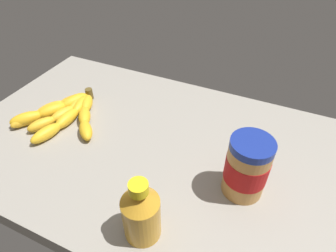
% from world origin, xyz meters
% --- Properties ---
extents(ground_plane, '(0.94, 0.57, 0.04)m').
position_xyz_m(ground_plane, '(0.00, 0.00, -0.02)').
color(ground_plane, gray).
extents(banana_bunch, '(0.24, 0.23, 0.03)m').
position_xyz_m(banana_bunch, '(-0.26, -0.01, 0.02)').
color(banana_bunch, gold).
rests_on(banana_bunch, ground_plane).
extents(peanut_butter_jar, '(0.08, 0.08, 0.13)m').
position_xyz_m(peanut_butter_jar, '(0.23, -0.04, 0.06)').
color(peanut_butter_jar, '#BF8442').
rests_on(peanut_butter_jar, ground_plane).
extents(honey_bottle, '(0.07, 0.07, 0.13)m').
position_xyz_m(honey_bottle, '(0.09, -0.20, 0.06)').
color(honey_bottle, gold).
rests_on(honey_bottle, ground_plane).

